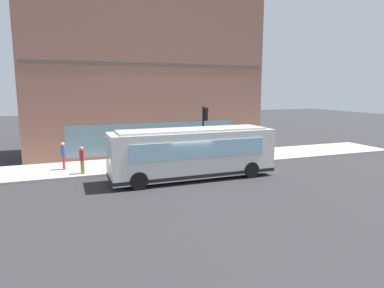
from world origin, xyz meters
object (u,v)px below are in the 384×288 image
Objects in this scene: pedestrian_walking_along_curb at (63,154)px; pedestrian_by_light_pole at (82,158)px; fire_hydrant at (174,155)px; pedestrian_near_building_entrance at (156,153)px; pedestrian_near_hydrant at (196,143)px; newspaper_vending_box at (116,156)px; city_bus_nearside at (193,154)px; traffic_light_near_corner at (205,124)px.

pedestrian_walking_along_curb reaches higher than pedestrian_by_light_pole.
pedestrian_near_building_entrance is at bearing 128.43° from fire_hydrant.
pedestrian_walking_along_curb is (-0.33, 7.76, 0.69)m from fire_hydrant.
pedestrian_walking_along_curb is 6.09m from pedestrian_near_building_entrance.
pedestrian_near_hydrant reaches higher than pedestrian_near_building_entrance.
pedestrian_near_hydrant is at bearing -86.63° from newspaper_vending_box.
city_bus_nearside reaches higher than pedestrian_walking_along_curb.
traffic_light_near_corner is 8.54m from pedestrian_by_light_pole.
pedestrian_walking_along_curb reaches higher than pedestrian_near_hydrant.
pedestrian_by_light_pole reaches higher than pedestrian_near_building_entrance.
traffic_light_near_corner is 4.54× the size of newspaper_vending_box.
pedestrian_by_light_pole is (3.03, 6.27, -0.41)m from city_bus_nearside.
pedestrian_near_building_entrance is at bearing 21.17° from city_bus_nearside.
fire_hydrant is at bearing 40.89° from traffic_light_near_corner.
pedestrian_near_building_entrance is at bearing -100.14° from pedestrian_walking_along_curb.
traffic_light_near_corner is at bearing -139.11° from fire_hydrant.
newspaper_vending_box is (2.50, 5.92, -2.39)m from traffic_light_near_corner.
newspaper_vending_box is (0.56, 4.25, 0.09)m from fire_hydrant.
fire_hydrant is 2.32m from pedestrian_near_building_entrance.
pedestrian_walking_along_curb is at bearing 97.32° from pedestrian_near_hydrant.
pedestrian_walking_along_curb is 1.06× the size of pedestrian_by_light_pole.
city_bus_nearside is 5.61× the size of pedestrian_near_hydrant.
pedestrian_near_hydrant is at bearing -71.87° from pedestrian_by_light_pole.
pedestrian_by_light_pole is at bearing 96.31° from pedestrian_near_building_entrance.
city_bus_nearside is 5.55× the size of pedestrian_walking_along_curb.
pedestrian_walking_along_curb reaches higher than newspaper_vending_box.
city_bus_nearside reaches higher than newspaper_vending_box.
pedestrian_by_light_pole is (-1.94, 6.66, 0.63)m from fire_hydrant.
newspaper_vending_box is (1.97, 2.48, -0.43)m from pedestrian_near_building_entrance.
city_bus_nearside is 13.60× the size of fire_hydrant.
newspaper_vending_box is (5.54, 3.86, -0.95)m from city_bus_nearside.
pedestrian_near_hydrant is (2.89, -8.82, 0.05)m from pedestrian_by_light_pole.
fire_hydrant is at bearing -51.57° from pedestrian_near_building_entrance.
pedestrian_near_building_entrance is at bearing 81.26° from traffic_light_near_corner.
newspaper_vending_box is (0.90, -3.51, -0.60)m from pedestrian_walking_along_curb.
pedestrian_walking_along_curb is at bearing 79.86° from pedestrian_near_building_entrance.
city_bus_nearside is 6.47× the size of pedestrian_near_building_entrance.
pedestrian_by_light_pole is 0.96× the size of pedestrian_near_hydrant.
city_bus_nearside is at bearing 156.72° from pedestrian_near_hydrant.
pedestrian_by_light_pole is at bearing 136.17° from newspaper_vending_box.
fire_hydrant is at bearing -4.45° from city_bus_nearside.
fire_hydrant is 2.45m from pedestrian_near_hydrant.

